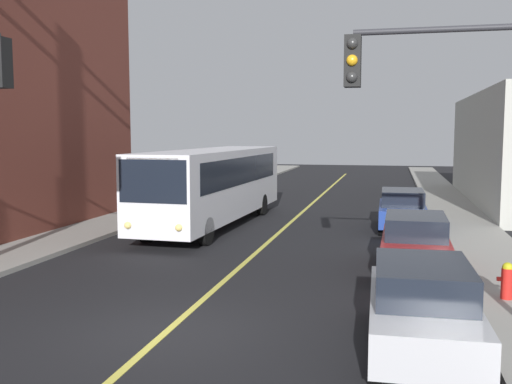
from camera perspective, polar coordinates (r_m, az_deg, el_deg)
name	(u,v)px	position (r m, az deg, el deg)	size (l,w,h in m)	color
ground_plane	(168,331)	(11.97, -8.64, -13.29)	(120.00, 120.00, 0.00)	black
sidewalk_left	(90,231)	(23.81, -15.95, -3.65)	(2.50, 90.00, 0.15)	gray
sidewalk_right	(482,247)	(21.06, 21.21, -5.05)	(2.50, 90.00, 0.15)	gray
lane_stripe_center	(293,220)	(26.13, 3.67, -2.76)	(0.16, 60.00, 0.01)	#D8CC4C
city_bus	(215,183)	(24.45, -4.06, 0.93)	(2.98, 12.23, 3.20)	silver
parked_car_silver	(422,306)	(10.96, 15.91, -10.65)	(1.91, 4.44, 1.62)	#B7B7BC
parked_car_red	(415,242)	(16.97, 15.29, -4.78)	(1.87, 4.42, 1.62)	maroon
parked_car_blue	(402,209)	(24.13, 14.11, -1.63)	(1.86, 4.42, 1.62)	navy
traffic_signal_right_corner	(456,112)	(11.82, 18.96, 7.43)	(3.75, 0.48, 6.00)	#2D2D33
fire_hydrant	(507,280)	(14.50, 23.34, -7.91)	(0.44, 0.26, 0.84)	red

